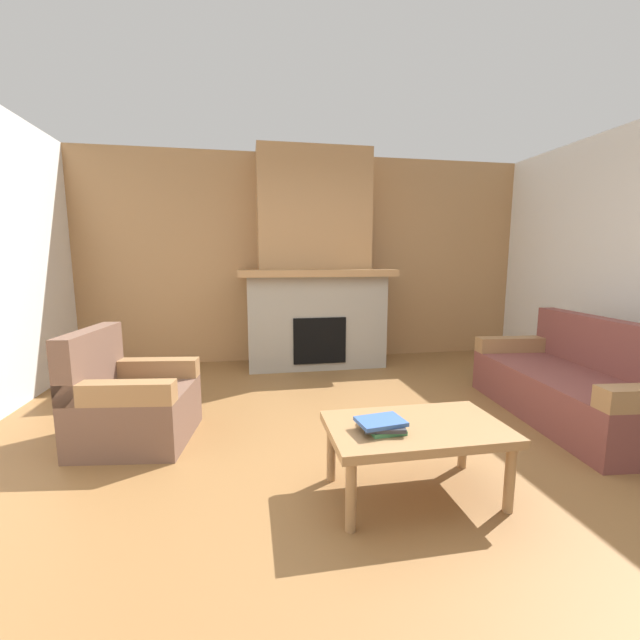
# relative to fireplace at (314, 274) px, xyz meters

# --- Properties ---
(ground) EXTENTS (9.00, 9.00, 0.00)m
(ground) POSITION_rel_fireplace_xyz_m (0.00, -2.62, -1.16)
(ground) COLOR brown
(wall_back_wood_panel) EXTENTS (6.00, 0.12, 2.70)m
(wall_back_wood_panel) POSITION_rel_fireplace_xyz_m (0.00, 0.38, 0.19)
(wall_back_wood_panel) COLOR #A87A4C
(wall_back_wood_panel) RESTS_ON ground
(fireplace) EXTENTS (1.90, 0.82, 2.70)m
(fireplace) POSITION_rel_fireplace_xyz_m (0.00, 0.00, 0.00)
(fireplace) COLOR gray
(fireplace) RESTS_ON ground
(couch) EXTENTS (1.00, 1.87, 0.85)m
(couch) POSITION_rel_fireplace_xyz_m (1.90, -2.21, -0.88)
(couch) COLOR brown
(couch) RESTS_ON ground
(armchair) EXTENTS (0.85, 0.85, 0.85)m
(armchair) POSITION_rel_fireplace_xyz_m (-1.73, -2.00, -0.87)
(armchair) COLOR brown
(armchair) RESTS_ON ground
(coffee_table) EXTENTS (1.00, 0.60, 0.43)m
(coffee_table) POSITION_rel_fireplace_xyz_m (0.08, -3.05, -0.79)
(coffee_table) COLOR #997047
(coffee_table) RESTS_ON ground
(book_stack_near_edge) EXTENTS (0.27, 0.24, 0.07)m
(book_stack_near_edge) POSITION_rel_fireplace_xyz_m (-0.14, -3.10, -0.70)
(book_stack_near_edge) COLOR #3D7F4C
(book_stack_near_edge) RESTS_ON coffee_table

